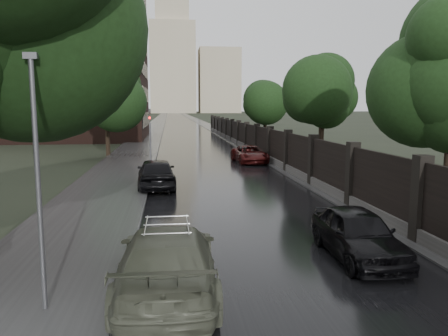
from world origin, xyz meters
TOP-DOWN VIEW (x-y plane):
  - road at (0.00, 190.00)m, footprint 8.00×420.00m
  - sidewalk_left at (-6.00, 190.00)m, footprint 4.00×420.00m
  - verge_right at (5.50, 190.00)m, footprint 3.00×420.00m
  - fence_right at (4.60, 32.01)m, footprint 0.45×75.72m
  - tree_left_far at (-8.00, 30.00)m, footprint 4.25×4.25m
  - tree_right_b at (7.50, 22.00)m, footprint 4.08×4.08m
  - tree_right_c at (7.50, 40.00)m, footprint 4.08×4.08m
  - lamp_post at (-5.40, 1.50)m, footprint 0.25×0.12m
  - traffic_light at (-4.30, 24.99)m, footprint 0.16×0.32m
  - brick_building at (-18.00, 52.00)m, footprint 24.00×18.00m
  - stalinist_tower at (0.00, 300.00)m, footprint 92.00×30.00m
  - volga_sedan at (-2.99, 2.26)m, footprint 2.27×5.33m
  - hatchback_left at (-3.60, 15.09)m, footprint 2.12×4.74m
  - car_right_near at (2.17, 3.94)m, footprint 1.67×4.08m
  - car_right_far at (3.01, 24.74)m, footprint 2.44×4.72m

SIDE VIEW (x-z plane):
  - road at x=0.00m, z-range 0.00..0.02m
  - verge_right at x=5.50m, z-range 0.00..0.08m
  - sidewalk_left at x=-6.00m, z-range 0.00..0.16m
  - car_right_far at x=3.01m, z-range 0.00..1.27m
  - car_right_near at x=2.17m, z-range 0.00..1.39m
  - volga_sedan at x=-2.99m, z-range 0.00..1.53m
  - hatchback_left at x=-3.60m, z-range 0.00..1.58m
  - fence_right at x=4.60m, z-range -0.34..2.36m
  - traffic_light at x=-4.30m, z-range 0.40..4.40m
  - lamp_post at x=-5.40m, z-range 0.12..5.23m
  - tree_right_b at x=7.50m, z-range 1.44..8.46m
  - tree_right_c at x=7.50m, z-range 1.44..8.46m
  - tree_left_far at x=-8.00m, z-range 1.55..8.94m
  - brick_building at x=-18.00m, z-range 0.00..20.00m
  - stalinist_tower at x=0.00m, z-range -41.12..117.88m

